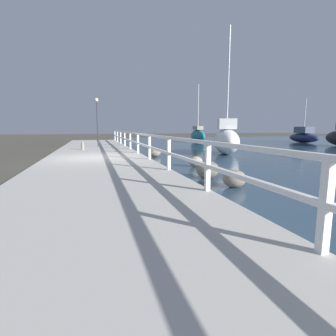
% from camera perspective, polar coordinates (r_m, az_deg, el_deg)
% --- Properties ---
extents(ground_plane, '(120.00, 120.00, 0.00)m').
position_cam_1_polar(ground_plane, '(12.50, -15.23, 1.13)').
color(ground_plane, '#4C473D').
extents(dock_walkway, '(4.55, 36.00, 0.25)m').
position_cam_1_polar(dock_walkway, '(12.49, -15.25, 1.71)').
color(dock_walkway, beige).
rests_on(dock_walkway, ground).
extents(railing, '(0.10, 32.50, 1.06)m').
position_cam_1_polar(railing, '(12.63, -5.45, 5.94)').
color(railing, white).
rests_on(railing, dock_walkway).
extents(boulder_upstream, '(0.74, 0.67, 0.56)m').
position_cam_1_polar(boulder_upstream, '(8.39, 8.59, -0.34)').
color(boulder_upstream, '#666056').
rests_on(boulder_upstream, ground).
extents(boulder_near_dock, '(0.64, 0.57, 0.48)m').
position_cam_1_polar(boulder_near_dock, '(7.24, 14.23, -2.26)').
color(boulder_near_dock, slate).
rests_on(boulder_near_dock, ground).
extents(boulder_water_edge, '(0.64, 0.58, 0.48)m').
position_cam_1_polar(boulder_water_edge, '(14.47, -2.86, 3.38)').
color(boulder_water_edge, slate).
rests_on(boulder_water_edge, ground).
extents(boulder_downstream, '(0.57, 0.52, 0.43)m').
position_cam_1_polar(boulder_downstream, '(10.86, 6.04, 1.42)').
color(boulder_downstream, gray).
rests_on(boulder_downstream, ground).
extents(mooring_bollard, '(0.18, 0.18, 0.50)m').
position_cam_1_polar(mooring_bollard, '(17.09, -18.10, 4.66)').
color(mooring_bollard, gray).
rests_on(mooring_bollard, dock_walkway).
extents(dock_lamp, '(0.27, 0.27, 3.43)m').
position_cam_1_polar(dock_lamp, '(19.79, -15.22, 11.89)').
color(dock_lamp, '#2D2D33').
rests_on(dock_lamp, dock_walkway).
extents(sailboat_teal, '(1.25, 4.02, 6.26)m').
position_cam_1_polar(sailboat_teal, '(29.58, 6.50, 7.12)').
color(sailboat_teal, '#1E707A').
rests_on(sailboat_teal, water_surface).
extents(sailboat_white, '(2.82, 4.35, 7.42)m').
position_cam_1_polar(sailboat_white, '(16.46, 12.58, 6.00)').
color(sailboat_white, white).
rests_on(sailboat_white, water_surface).
extents(sailboat_navy, '(2.21, 4.70, 4.62)m').
position_cam_1_polar(sailboat_navy, '(32.09, 27.39, 6.13)').
color(sailboat_navy, '#192347').
rests_on(sailboat_navy, water_surface).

